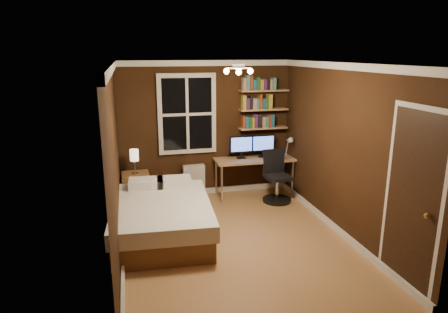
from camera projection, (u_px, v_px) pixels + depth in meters
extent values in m
plane|color=olive|center=(235.00, 241.00, 5.76)|extent=(4.20, 4.20, 0.00)
cube|color=black|center=(206.00, 129.00, 7.42)|extent=(3.20, 0.04, 2.50)
cube|color=black|center=(115.00, 165.00, 5.08)|extent=(0.04, 4.20, 2.50)
cube|color=black|center=(341.00, 151.00, 5.81)|extent=(0.04, 4.20, 2.50)
cube|color=white|center=(236.00, 63.00, 5.13)|extent=(3.20, 4.20, 0.02)
cube|color=silver|center=(187.00, 114.00, 7.23)|extent=(1.06, 0.06, 1.46)
sphere|color=gold|center=(427.00, 216.00, 4.12)|extent=(0.06, 0.06, 0.06)
cube|color=#9C744B|center=(263.00, 128.00, 7.55)|extent=(0.92, 0.22, 0.03)
cube|color=#9C744B|center=(263.00, 109.00, 7.46)|extent=(0.92, 0.22, 0.03)
cube|color=#9C744B|center=(264.00, 91.00, 7.37)|extent=(0.92, 0.22, 0.03)
cube|color=brown|center=(162.00, 227.00, 5.87)|extent=(1.44, 1.96, 0.30)
cube|color=silver|center=(162.00, 210.00, 5.81)|extent=(1.52, 2.02, 0.23)
cube|color=white|center=(146.00, 183.00, 6.42)|extent=(0.57, 0.41, 0.13)
cube|color=white|center=(174.00, 182.00, 6.50)|extent=(0.57, 0.41, 0.13)
cube|color=brown|center=(136.00, 189.00, 7.04)|extent=(0.48, 0.48, 0.58)
cube|color=beige|center=(194.00, 181.00, 7.50)|extent=(0.40, 0.14, 0.60)
cube|color=#9C744B|center=(254.00, 159.00, 7.47)|extent=(1.49, 0.56, 0.04)
cylinder|color=beige|center=(222.00, 184.00, 7.18)|extent=(0.04, 0.04, 0.67)
cylinder|color=beige|center=(293.00, 179.00, 7.50)|extent=(0.04, 0.04, 0.67)
cylinder|color=beige|center=(216.00, 176.00, 7.63)|extent=(0.04, 0.04, 0.67)
cylinder|color=beige|center=(283.00, 171.00, 7.95)|extent=(0.04, 0.04, 0.67)
cylinder|color=black|center=(277.00, 200.00, 7.28)|extent=(0.52, 0.52, 0.05)
cylinder|color=silver|center=(277.00, 189.00, 7.23)|extent=(0.06, 0.06, 0.38)
cube|color=black|center=(278.00, 177.00, 7.17)|extent=(0.45, 0.45, 0.07)
cube|color=black|center=(274.00, 161.00, 7.28)|extent=(0.40, 0.07, 0.44)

